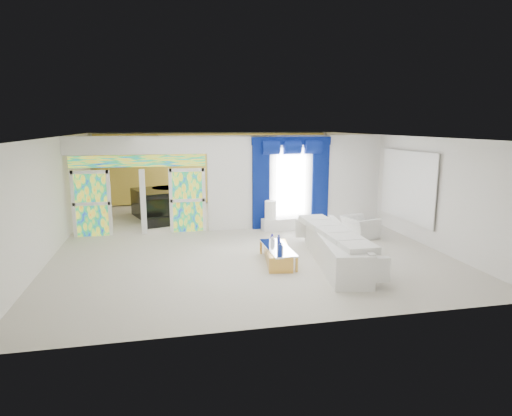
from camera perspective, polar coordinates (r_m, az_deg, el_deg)
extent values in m
plane|color=#B7AF9E|center=(13.16, -2.37, -3.79)|extent=(12.00, 12.00, 0.00)
cube|color=white|center=(14.33, 5.43, 3.50)|extent=(5.70, 0.18, 3.00)
cube|color=white|center=(13.59, -15.24, 7.95)|extent=(4.30, 0.18, 0.55)
cube|color=#994C3F|center=(13.92, -20.75, 0.53)|extent=(0.95, 0.04, 2.00)
cube|color=#994C3F|center=(13.77, -8.96, 1.01)|extent=(0.95, 0.04, 2.00)
cube|color=#994C3F|center=(13.62, -15.14, 5.96)|extent=(4.00, 0.05, 0.35)
cube|color=white|center=(14.17, 4.58, 3.22)|extent=(1.00, 0.02, 2.30)
cube|color=#031445|center=(13.89, 0.65, 2.90)|extent=(0.55, 0.10, 2.80)
cube|color=#031445|center=(14.46, 8.41, 3.10)|extent=(0.55, 0.10, 2.80)
cube|color=#031445|center=(14.02, 4.70, 8.76)|extent=(2.60, 0.12, 0.25)
cube|color=white|center=(13.65, 19.25, 2.78)|extent=(0.04, 2.70, 1.90)
cube|color=gold|center=(18.67, -5.46, 5.22)|extent=(9.70, 0.12, 2.90)
cube|color=silver|center=(10.83, 10.22, -5.20)|extent=(1.42, 3.93, 0.73)
cube|color=gold|center=(10.74, 2.85, -6.19)|extent=(0.81, 1.73, 0.37)
cube|color=white|center=(13.95, 3.10, -2.14)|extent=(1.16, 0.45, 0.38)
cylinder|color=white|center=(13.78, 1.91, -0.26)|extent=(0.36, 0.36, 0.58)
imported|color=silver|center=(13.39, 13.48, -2.46)|extent=(1.03, 1.12, 0.62)
cube|color=black|center=(16.26, -12.63, 0.60)|extent=(2.06, 2.36, 1.00)
cube|color=black|center=(14.76, -12.62, -1.83)|extent=(0.95, 0.61, 0.30)
cube|color=#A18350|center=(15.96, -20.76, -0.47)|extent=(0.54, 0.49, 0.77)
sphere|color=gold|center=(15.97, -12.79, 8.18)|extent=(0.60, 0.60, 0.60)
cylinder|color=white|center=(10.34, 3.32, -5.39)|extent=(0.10, 0.10, 0.14)
cylinder|color=navy|center=(11.21, 2.12, -4.05)|extent=(0.08, 0.08, 0.16)
cylinder|color=navy|center=(10.18, 3.18, -5.41)|extent=(0.09, 0.09, 0.22)
cylinder|color=navy|center=(10.59, 2.99, -4.56)|extent=(0.08, 0.08, 0.29)
cylinder|color=white|center=(10.99, 2.19, -4.45)|extent=(0.11, 0.11, 0.12)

